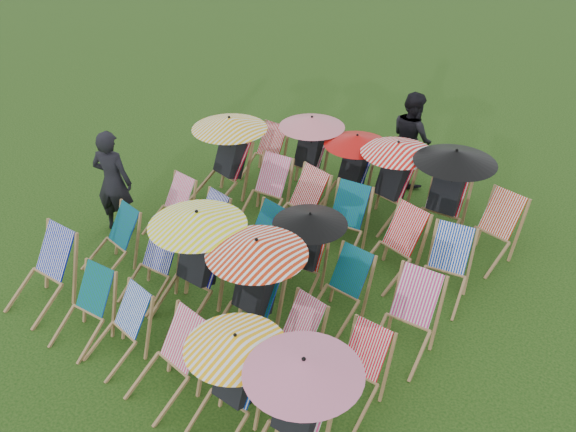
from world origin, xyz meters
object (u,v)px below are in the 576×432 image
Objects in this scene: deckchair_0 at (41,273)px; deckchair_29 at (490,231)px; person_rear at (412,138)px; person_left at (113,182)px; deckchair_5 at (293,413)px.

deckchair_29 is at bearing 45.48° from deckchair_0.
person_left is at bearing 91.10° from person_rear.
person_rear is at bearing 106.14° from deckchair_5.
deckchair_5 reaches higher than deckchair_29.
person_rear reaches higher than deckchair_29.
person_left is (-0.67, 1.77, 0.34)m from deckchair_0.
deckchair_29 is at bearing -170.66° from person_left.
deckchair_0 is 0.59× the size of person_left.
deckchair_5 is 6.21m from person_rear.
deckchair_5 is at bearing 143.29° from person_rear.
deckchair_5 is 0.81× the size of person_left.
person_left reaches higher than deckchair_5.
person_left is at bearing 108.48° from deckchair_0.
deckchair_29 is 5.60m from person_left.
person_rear is at bearing 68.36° from deckchair_0.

